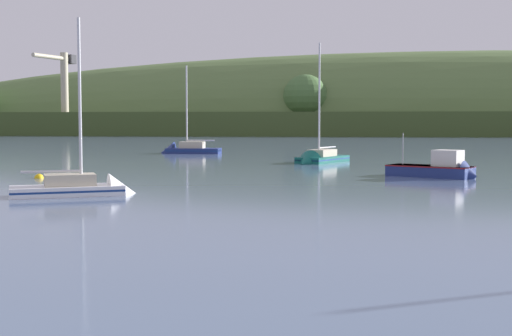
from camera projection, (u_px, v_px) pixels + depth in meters
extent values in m
cube|color=#3C4E24|center=(368.00, 124.00, 182.63)|extent=(467.41, 71.13, 5.91)
ellipsoid|color=#56703D|center=(465.00, 134.00, 195.56)|extent=(375.16, 78.72, 46.75)
sphere|color=#476B38|center=(305.00, 97.00, 176.36)|extent=(11.46, 11.46, 11.46)
cube|color=#4C4C51|center=(65.00, 132.00, 174.17)|extent=(4.99, 4.99, 2.00)
cylinder|color=#BCB293|center=(65.00, 90.00, 173.45)|extent=(1.89, 1.89, 18.85)
cylinder|color=#BCB293|center=(51.00, 57.00, 168.31)|extent=(3.89, 12.44, 1.04)
cube|color=#333338|center=(70.00, 59.00, 174.98)|extent=(3.03, 2.56, 2.26)
cube|color=#0F564C|center=(323.00, 162.00, 62.60)|extent=(4.63, 6.93, 1.03)
cone|color=#0F564C|center=(306.00, 164.00, 59.84)|extent=(2.73, 2.36, 2.29)
cube|color=navy|center=(323.00, 159.00, 62.58)|extent=(4.65, 6.94, 0.11)
cube|color=#BCB299|center=(322.00, 153.00, 62.41)|extent=(2.59, 3.32, 0.62)
cylinder|color=silver|center=(319.00, 100.00, 61.53)|extent=(0.17, 0.17, 10.13)
cylinder|color=silver|center=(327.00, 147.00, 63.28)|extent=(1.39, 3.22, 0.13)
cube|color=navy|center=(194.00, 153.00, 79.67)|extent=(6.28, 2.91, 1.09)
cone|color=navy|center=(168.00, 153.00, 80.04)|extent=(1.66, 2.57, 2.50)
cube|color=navy|center=(194.00, 150.00, 79.65)|extent=(6.29, 2.93, 0.12)
cube|color=#BCB299|center=(192.00, 145.00, 79.63)|extent=(2.86, 1.91, 0.74)
cylinder|color=silver|center=(187.00, 107.00, 79.40)|extent=(0.18, 0.18, 9.48)
cylinder|color=silver|center=(201.00, 140.00, 79.47)|extent=(3.24, 0.31, 0.15)
cube|color=white|center=(67.00, 195.00, 34.71)|extent=(5.90, 4.61, 0.98)
cone|color=white|center=(123.00, 194.00, 35.61)|extent=(2.24, 2.53, 2.13)
cube|color=navy|center=(67.00, 190.00, 34.69)|extent=(5.91, 4.63, 0.10)
cube|color=#BCB299|center=(70.00, 180.00, 34.70)|extent=(2.90, 2.52, 0.59)
cylinder|color=silver|center=(80.00, 102.00, 34.61)|extent=(0.16, 0.16, 8.41)
cylinder|color=silver|center=(51.00, 171.00, 34.38)|extent=(2.59, 1.51, 0.12)
cube|color=navy|center=(430.00, 174.00, 46.30)|extent=(5.91, 4.40, 1.13)
cone|color=navy|center=(470.00, 176.00, 44.66)|extent=(1.64, 2.12, 1.94)
cube|color=maroon|center=(430.00, 166.00, 46.26)|extent=(5.93, 4.44, 0.08)
cube|color=silver|center=(448.00, 158.00, 45.49)|extent=(2.23, 2.16, 1.08)
cube|color=#192833|center=(460.00, 156.00, 45.01)|extent=(0.66, 1.25, 0.60)
cylinder|color=#B2B2B7|center=(403.00, 149.00, 47.35)|extent=(0.06, 0.06, 2.15)
sphere|color=yellow|center=(39.00, 178.00, 45.23)|extent=(0.59, 0.59, 0.59)
cylinder|color=black|center=(39.00, 173.00, 45.21)|extent=(0.04, 0.04, 0.08)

